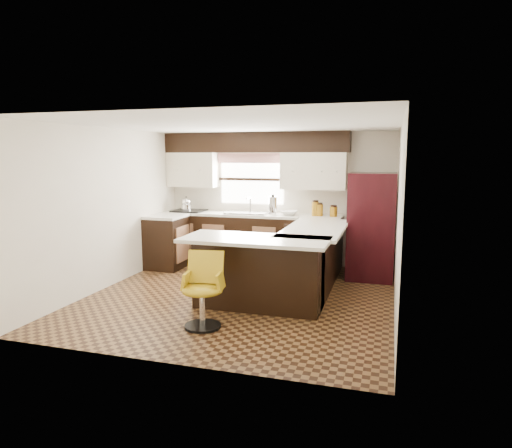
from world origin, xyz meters
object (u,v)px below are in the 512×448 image
(peninsula_return, at_px, (259,274))
(bar_chair, at_px, (202,291))
(refrigerator, at_px, (371,226))
(peninsula_long, at_px, (311,260))

(peninsula_return, xyz_separation_m, bar_chair, (-0.42, -0.89, -0.01))
(refrigerator, bearing_deg, peninsula_return, -125.18)
(peninsula_return, relative_size, bar_chair, 1.88)
(peninsula_long, xyz_separation_m, bar_chair, (-0.95, -1.86, -0.01))
(peninsula_return, bearing_deg, peninsula_long, 61.70)
(peninsula_return, bearing_deg, bar_chair, -115.47)
(peninsula_return, xyz_separation_m, refrigerator, (1.34, 1.90, 0.41))
(peninsula_long, relative_size, refrigerator, 1.14)
(refrigerator, distance_m, bar_chair, 3.32)
(peninsula_return, height_order, bar_chair, peninsula_return)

